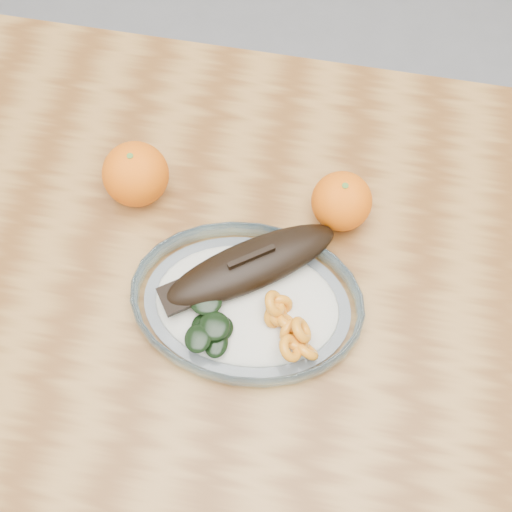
# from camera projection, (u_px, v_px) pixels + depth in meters

# --- Properties ---
(ground) EXTENTS (3.00, 3.00, 0.00)m
(ground) POSITION_uv_depth(u_px,v_px,m) (251.00, 422.00, 1.47)
(ground) COLOR slate
(ground) RESTS_ON ground
(dining_table) EXTENTS (1.20, 0.80, 0.75)m
(dining_table) POSITION_uv_depth(u_px,v_px,m) (248.00, 329.00, 0.88)
(dining_table) COLOR brown
(dining_table) RESTS_ON ground
(plated_meal) EXTENTS (0.52, 0.52, 0.08)m
(plated_meal) POSITION_uv_depth(u_px,v_px,m) (247.00, 300.00, 0.77)
(plated_meal) COLOR white
(plated_meal) RESTS_ON dining_table
(orange_left) EXTENTS (0.09, 0.09, 0.09)m
(orange_left) POSITION_uv_depth(u_px,v_px,m) (136.00, 174.00, 0.82)
(orange_left) COLOR #FE5F05
(orange_left) RESTS_ON dining_table
(orange_right) EXTENTS (0.08, 0.08, 0.08)m
(orange_right) POSITION_uv_depth(u_px,v_px,m) (342.00, 201.00, 0.81)
(orange_right) COLOR #FE5F05
(orange_right) RESTS_ON dining_table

